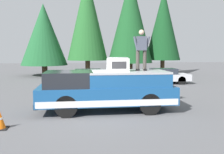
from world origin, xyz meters
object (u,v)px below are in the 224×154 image
at_px(pickup_truck, 107,90).
at_px(compressor_unit, 118,64).
at_px(traffic_cone, 0,120).
at_px(parked_car_white, 87,77).
at_px(person_on_truck_bed, 141,49).
at_px(parked_car_silver, 162,76).

distance_m(pickup_truck, compressor_unit, 1.15).
height_order(pickup_truck, traffic_cone, pickup_truck).
bearing_deg(parked_car_white, person_on_truck_bed, -166.15).
bearing_deg(pickup_truck, compressor_unit, -102.30).
height_order(compressor_unit, parked_car_white, compressor_unit).
height_order(compressor_unit, traffic_cone, compressor_unit).
xyz_separation_m(parked_car_white, traffic_cone, (-10.19, 3.06, -0.29)).
relative_size(person_on_truck_bed, parked_car_silver, 0.41).
distance_m(compressor_unit, parked_car_white, 8.47).
distance_m(pickup_truck, parked_car_white, 8.23).
xyz_separation_m(compressor_unit, parked_car_white, (8.30, 1.01, -1.35)).
height_order(parked_car_silver, traffic_cone, parked_car_silver).
height_order(person_on_truck_bed, parked_car_white, person_on_truck_bed).
distance_m(compressor_unit, traffic_cone, 4.78).
xyz_separation_m(compressor_unit, traffic_cone, (-1.89, 4.07, -1.64)).
bearing_deg(compressor_unit, pickup_truck, 77.70).
distance_m(parked_car_silver, traffic_cone, 13.43).
distance_m(parked_car_silver, parked_car_white, 5.74).
xyz_separation_m(person_on_truck_bed, parked_car_silver, (8.11, -3.72, -1.97)).
height_order(pickup_truck, parked_car_silver, pickup_truck).
bearing_deg(pickup_truck, parked_car_white, 3.87).
bearing_deg(compressor_unit, traffic_cone, 114.91).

